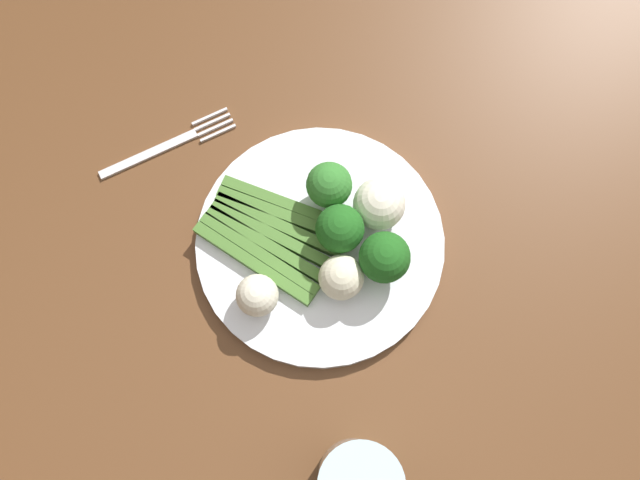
# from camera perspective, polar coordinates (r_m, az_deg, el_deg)

# --- Properties ---
(ground_plane) EXTENTS (6.00, 6.00, 0.02)m
(ground_plane) POSITION_cam_1_polar(r_m,az_deg,el_deg) (1.49, 0.57, -8.58)
(ground_plane) COLOR tan
(dining_table) EXTENTS (1.29, 1.07, 0.76)m
(dining_table) POSITION_cam_1_polar(r_m,az_deg,el_deg) (0.83, 1.02, -2.36)
(dining_table) COLOR brown
(dining_table) RESTS_ON ground_plane
(plate) EXTENTS (0.27, 0.27, 0.01)m
(plate) POSITION_cam_1_polar(r_m,az_deg,el_deg) (0.73, 0.00, -0.28)
(plate) COLOR white
(plate) RESTS_ON dining_table
(asparagus_bundle) EXTENTS (0.17, 0.15, 0.01)m
(asparagus_bundle) POSITION_cam_1_polar(r_m,az_deg,el_deg) (0.72, -4.24, 0.48)
(asparagus_bundle) COLOR #47752D
(asparagus_bundle) RESTS_ON plate
(broccoli_front) EXTENTS (0.05, 0.05, 0.06)m
(broccoli_front) POSITION_cam_1_polar(r_m,az_deg,el_deg) (0.69, 1.83, 0.81)
(broccoli_front) COLOR #4C7F2B
(broccoli_front) RESTS_ON plate
(broccoli_right) EXTENTS (0.05, 0.05, 0.06)m
(broccoli_right) POSITION_cam_1_polar(r_m,az_deg,el_deg) (0.70, 0.79, 4.74)
(broccoli_right) COLOR #609E3D
(broccoli_right) RESTS_ON plate
(broccoli_front_left) EXTENTS (0.05, 0.05, 0.07)m
(broccoli_front_left) POSITION_cam_1_polar(r_m,az_deg,el_deg) (0.68, 5.58, -1.52)
(broccoli_front_left) COLOR #4C7F2B
(broccoli_front_left) RESTS_ON plate
(cauliflower_back) EXTENTS (0.05, 0.05, 0.05)m
(cauliflower_back) POSITION_cam_1_polar(r_m,az_deg,el_deg) (0.68, 1.84, -3.25)
(cauliflower_back) COLOR beige
(cauliflower_back) RESTS_ON plate
(cauliflower_back_right) EXTENTS (0.06, 0.06, 0.06)m
(cauliflower_back_right) POSITION_cam_1_polar(r_m,az_deg,el_deg) (0.71, 5.15, 3.08)
(cauliflower_back_right) COLOR white
(cauliflower_back_right) RESTS_ON plate
(cauliflower_near_fork) EXTENTS (0.04, 0.04, 0.04)m
(cauliflower_near_fork) POSITION_cam_1_polar(r_m,az_deg,el_deg) (0.69, -5.43, -4.78)
(cauliflower_near_fork) COLOR silver
(cauliflower_near_fork) RESTS_ON plate
(fork) EXTENTS (0.04, 0.17, 0.00)m
(fork) POSITION_cam_1_polar(r_m,az_deg,el_deg) (0.79, -12.88, 7.99)
(fork) COLOR silver
(fork) RESTS_ON dining_table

